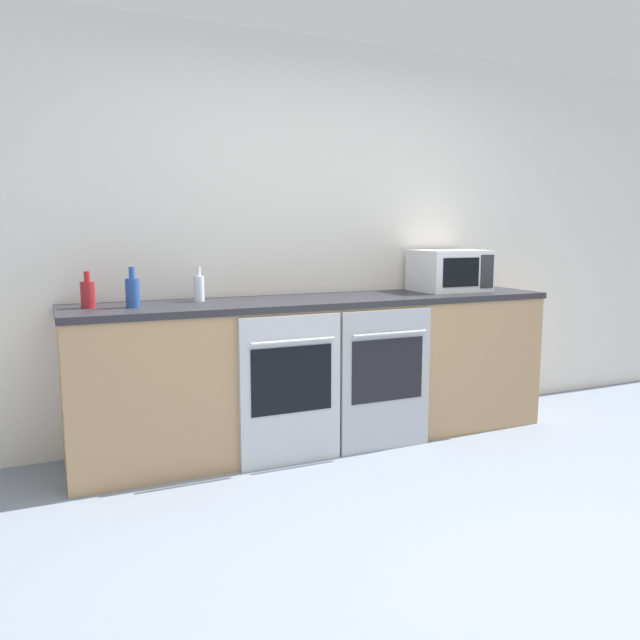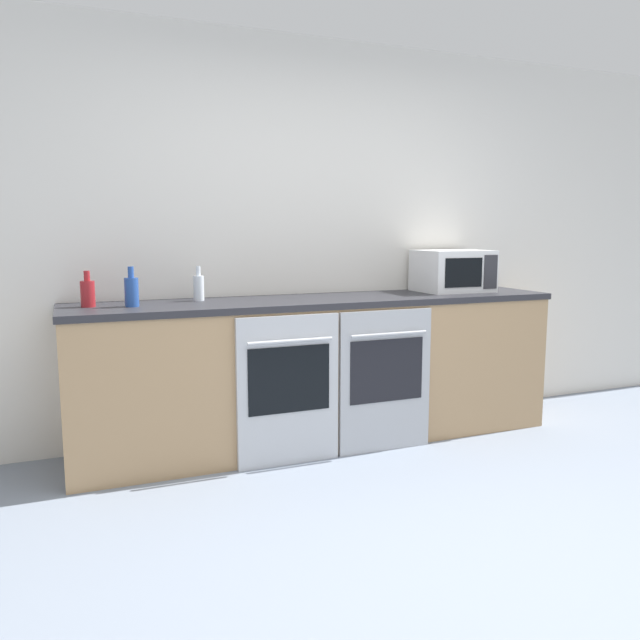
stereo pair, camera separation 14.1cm
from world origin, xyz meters
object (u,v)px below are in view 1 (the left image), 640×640
at_px(bottle_blue, 133,292).
at_px(oven_left, 291,390).
at_px(bottle_red, 88,294).
at_px(microwave, 449,271).
at_px(bottle_clear, 199,288).
at_px(oven_right, 386,379).

bearing_deg(bottle_blue, oven_left, -19.80).
bearing_deg(bottle_red, bottle_blue, -18.05).
distance_m(microwave, bottle_clear, 1.77).
distance_m(oven_left, bottle_blue, 1.04).
xyz_separation_m(oven_right, bottle_clear, (-1.04, 0.45, 0.57)).
relative_size(oven_left, microwave, 1.82).
xyz_separation_m(microwave, bottle_clear, (-1.77, 0.07, -0.06)).
xyz_separation_m(oven_right, bottle_blue, (-1.45, 0.30, 0.57)).
height_order(microwave, bottle_red, microwave).
xyz_separation_m(oven_right, bottle_red, (-1.68, 0.37, 0.57)).
bearing_deg(oven_left, bottle_clear, 132.63).
relative_size(bottle_red, bottle_clear, 0.96).
bearing_deg(bottle_clear, bottle_blue, -158.97).
bearing_deg(bottle_clear, oven_left, -47.37).
xyz_separation_m(oven_left, oven_right, (0.63, 0.00, 0.00)).
height_order(oven_left, bottle_blue, bottle_blue).
height_order(oven_right, bottle_clear, bottle_clear).
height_order(microwave, bottle_clear, microwave).
bearing_deg(microwave, bottle_clear, 177.83).
bearing_deg(bottle_clear, microwave, -2.17).
relative_size(oven_right, microwave, 1.82).
xyz_separation_m(bottle_red, bottle_clear, (0.63, 0.08, 0.00)).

